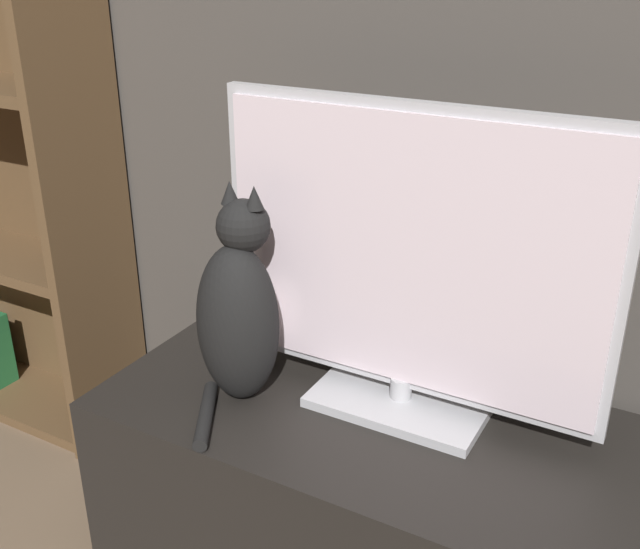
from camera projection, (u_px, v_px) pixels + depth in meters
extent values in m
cube|color=black|center=(402.00, 513.00, 1.54)|extent=(1.26, 0.53, 0.43)
cube|color=#B7B7BC|center=(400.00, 401.00, 1.52)|extent=(0.35, 0.21, 0.02)
cylinder|color=#B7B7BC|center=(401.00, 387.00, 1.50)|extent=(0.04, 0.04, 0.04)
cube|color=#B7B7BC|center=(410.00, 254.00, 1.39)|extent=(0.78, 0.02, 0.57)
cube|color=silver|center=(407.00, 256.00, 1.38)|extent=(0.75, 0.01, 0.53)
ellipsoid|color=black|center=(238.00, 323.00, 1.48)|extent=(0.18, 0.16, 0.34)
ellipsoid|color=silver|center=(255.00, 320.00, 1.53)|extent=(0.10, 0.06, 0.18)
sphere|color=black|center=(243.00, 226.00, 1.43)|extent=(0.11, 0.11, 0.11)
cone|color=black|center=(230.00, 192.00, 1.42)|extent=(0.04, 0.04, 0.04)
cone|color=black|center=(254.00, 197.00, 1.39)|extent=(0.04, 0.04, 0.04)
cylinder|color=black|center=(206.00, 415.00, 1.46)|extent=(0.13, 0.19, 0.03)
cube|color=brown|center=(84.00, 192.00, 1.86)|extent=(0.03, 0.28, 1.45)
cube|color=brown|center=(5.00, 159.00, 2.15)|extent=(0.90, 0.03, 1.45)
cube|color=brown|center=(11.00, 389.00, 2.34)|extent=(0.84, 0.25, 0.03)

